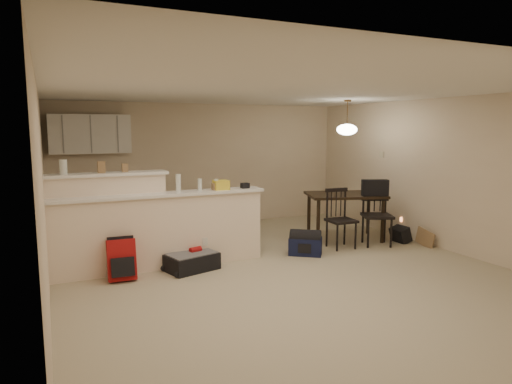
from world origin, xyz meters
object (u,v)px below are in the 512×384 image
suitcase (192,262)px  navy_duffel (305,246)px  dining_chair_near (341,219)px  black_daypack (400,235)px  dining_chair_far (377,214)px  pendant_lamp (347,129)px  dining_table (345,199)px  red_backpack (122,260)px

suitcase → navy_duffel: 1.87m
dining_chair_near → black_daypack: (1.19, -0.12, -0.36)m
dining_chair_near → navy_duffel: bearing=-168.1°
dining_chair_far → suitcase: bearing=-156.2°
dining_chair_near → black_daypack: dining_chair_near is taller
pendant_lamp → black_daypack: (0.76, -0.62, -1.85)m
dining_chair_near → suitcase: bearing=-174.4°
navy_duffel → black_daypack: size_ratio=1.68×
pendant_lamp → suitcase: (-3.06, -0.62, -1.87)m
pendant_lamp → dining_chair_far: (0.24, -0.61, -1.44)m
dining_table → dining_chair_far: (0.24, -0.61, -0.19)m
dining_table → suitcase: dining_table is taller
dining_table → black_daypack: size_ratio=5.06×
navy_duffel → black_daypack: 1.95m
pendant_lamp → navy_duffel: pendant_lamp is taller
dining_table → pendant_lamp: 1.26m
red_backpack → suitcase: bearing=3.9°
suitcase → navy_duffel: size_ratio=1.36×
dining_chair_far → suitcase: size_ratio=1.57×
red_backpack → navy_duffel: 2.84m
pendant_lamp → dining_chair_near: 1.63m
navy_duffel → black_daypack: (1.95, 0.00, -0.00)m
red_backpack → navy_duffel: bearing=3.4°
pendant_lamp → suitcase: 3.65m
pendant_lamp → dining_chair_far: size_ratio=0.57×
navy_duffel → black_daypack: bearing=36.3°
dining_table → dining_chair_near: dining_chair_near is taller
black_daypack → dining_table: bearing=49.2°
navy_duffel → red_backpack: bearing=-143.5°
red_backpack → pendant_lamp: bearing=12.1°
dining_table → dining_chair_near: bearing=-112.0°
dining_chair_near → suitcase: size_ratio=1.43×
dining_chair_near → black_daypack: 1.25m
pendant_lamp → suitcase: size_ratio=0.89×
pendant_lamp → dining_chair_near: pendant_lamp is taller
dining_chair_near → red_backpack: (-3.61, -0.13, -0.23)m
dining_chair_near → suitcase: 2.67m
dining_chair_far → dining_table: bearing=135.0°
red_backpack → black_daypack: 4.80m
dining_chair_far → red_backpack: 4.28m
dining_chair_near → navy_duffel: (-0.77, -0.12, -0.36)m
dining_chair_far → navy_duffel: dining_chair_far is taller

